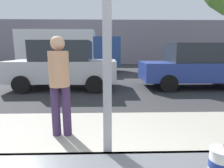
% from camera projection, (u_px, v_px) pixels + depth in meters
% --- Properties ---
extents(ground_plane, '(60.00, 60.00, 0.00)m').
position_uv_depth(ground_plane, '(107.00, 81.00, 9.08)').
color(ground_plane, '#2D2D30').
extents(sidewalk_strip, '(16.00, 2.80, 0.11)m').
position_uv_depth(sidewalk_strip, '(107.00, 148.00, 2.79)').
color(sidewalk_strip, '#9E998E').
rests_on(sidewalk_strip, ground).
extents(building_facade_far, '(28.00, 1.20, 4.52)m').
position_uv_depth(building_facade_far, '(107.00, 43.00, 19.42)').
color(building_facade_far, gray).
rests_on(building_facade_far, ground).
extents(soda_cup_left, '(0.10, 0.10, 0.31)m').
position_uv_depth(soda_cup_left, '(219.00, 163.00, 0.85)').
color(soda_cup_left, white).
rests_on(soda_cup_left, window_counter).
extents(parked_car_silver, '(4.14, 2.05, 1.87)m').
position_uv_depth(parked_car_silver, '(63.00, 65.00, 7.22)').
color(parked_car_silver, '#BCBCC1').
rests_on(parked_car_silver, ground).
extents(parked_car_blue, '(4.40, 1.94, 1.78)m').
position_uv_depth(parked_car_blue, '(196.00, 66.00, 7.37)').
color(parked_car_blue, '#283D93').
rests_on(parked_car_blue, ground).
extents(box_truck, '(6.69, 2.44, 2.78)m').
position_uv_depth(box_truck, '(70.00, 49.00, 12.53)').
color(box_truck, silver).
rests_on(box_truck, ground).
extents(pedestrian, '(0.32, 0.32, 1.63)m').
position_uv_depth(pedestrian, '(59.00, 81.00, 2.91)').
color(pedestrian, '#3B294E').
rests_on(pedestrian, sidewalk_strip).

